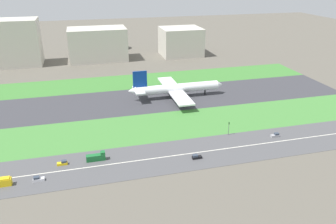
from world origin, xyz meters
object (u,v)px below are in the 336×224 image
car_4 (63,163)px  hangar_building (98,44)px  office_tower (181,42)px  car_5 (275,135)px  terminal_building (13,43)px  fuel_tank_west (91,44)px  car_2 (38,179)px  traffic_light (229,128)px  truck_1 (96,157)px  fuel_tank_centre (116,43)px  airliner (175,88)px  car_0 (196,157)px

car_4 → hangar_building: (27.84, 182.00, 13.97)m
office_tower → car_5: bearing=-91.3°
terminal_building → fuel_tank_west: size_ratio=2.52×
car_2 → traffic_light: bearing=-168.8°
car_4 → traffic_light: size_ratio=0.61×
hangar_building → car_5: bearing=-67.2°
truck_1 → car_4: size_ratio=1.91×
truck_1 → fuel_tank_centre: bearing=81.2°
airliner → fuel_tank_west: size_ratio=3.61×
traffic_light → fuel_tank_centre: fuel_tank_centre is taller
car_2 → terminal_building: (-35.60, 192.00, 19.07)m
fuel_tank_centre → fuel_tank_west: bearing=180.0°
car_2 → fuel_tank_centre: bearing=-103.9°
car_5 → car_4: 104.33m
terminal_building → hangar_building: 72.86m
traffic_light → office_tower: office_tower is taller
traffic_light → car_2: bearing=-168.8°
fuel_tank_centre → terminal_building: bearing=-154.5°
car_0 → traffic_light: (23.59, 17.99, 3.37)m
car_0 → hangar_building: size_ratio=0.08×
car_5 → fuel_tank_centre: 233.58m
traffic_light → office_tower: size_ratio=0.19×
car_4 → fuel_tank_centre: size_ratio=0.22×
terminal_building → fuel_tank_west: 82.17m
office_tower → terminal_building: bearing=180.0°
car_0 → terminal_building: size_ratio=0.10×
car_0 → fuel_tank_west: 239.75m
airliner → car_2: (-79.47, -78.00, -5.31)m
car_4 → airliner: bearing=44.1°
car_2 → car_0: bearing=-180.0°
terminal_building → traffic_light: bearing=-53.9°
airliner → hangar_building: 121.93m
car_0 → truck_1: truck_1 is taller
terminal_building → fuel_tank_centre: 105.47m
airliner → car_0: airliner is taller
airliner → hangar_building: hangar_building is taller
airliner → fuel_tank_west: bearing=106.7°
terminal_building → car_2: bearing=-79.5°
terminal_building → car_5: bearing=-50.7°
terminal_building → office_tower: bearing=0.0°
car_2 → airliner: bearing=-135.5°
car_5 → car_2: same height
car_2 → car_5: bearing=-175.0°
hangar_building → office_tower: (80.54, 0.00, -1.52)m
traffic_light → fuel_tank_centre: (-32.32, 219.01, 2.06)m
car_0 → car_5: size_ratio=1.00×
airliner → car_2: airliner is taller
traffic_light → car_4: bearing=-174.4°
office_tower → traffic_light: bearing=-98.7°
car_0 → car_2: same height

